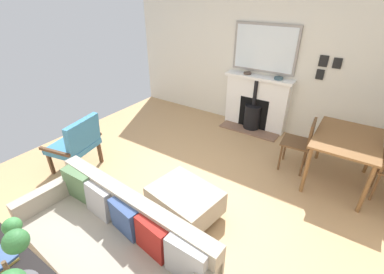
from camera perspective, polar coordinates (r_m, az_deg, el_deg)
ground_plane at (r=3.53m, az=-6.06°, el=-14.14°), size 5.73×5.42×0.01m
wall_left at (r=5.17m, az=14.54°, el=17.65°), size 0.12×5.42×2.88m
fireplace at (r=5.24m, az=13.53°, el=6.65°), size 0.51×1.26×1.03m
mirror_over_mantel at (r=5.04m, az=15.43°, el=17.98°), size 0.04×1.15×0.83m
mantel_bowl_near at (r=5.14m, az=11.90°, el=13.38°), size 0.14×0.14×0.04m
mantel_bowl_far at (r=4.96m, az=18.22°, el=12.01°), size 0.15×0.15×0.04m
sofa at (r=2.71m, az=-16.77°, el=-21.76°), size 0.91×2.00×0.79m
ottoman at (r=3.22m, az=-1.49°, el=-13.41°), size 0.72×0.87×0.38m
armchair_accent at (r=4.17m, az=-23.62°, el=-1.00°), size 0.78×0.70×0.86m
dining_table at (r=4.04m, az=30.38°, el=-1.21°), size 1.07×0.78×0.73m
dining_chair_near_fireplace at (r=4.14m, az=22.79°, el=-0.75°), size 0.43×0.43×0.83m
photo_gallery_row at (r=4.85m, az=27.11°, el=13.51°), size 0.02×0.33×0.39m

